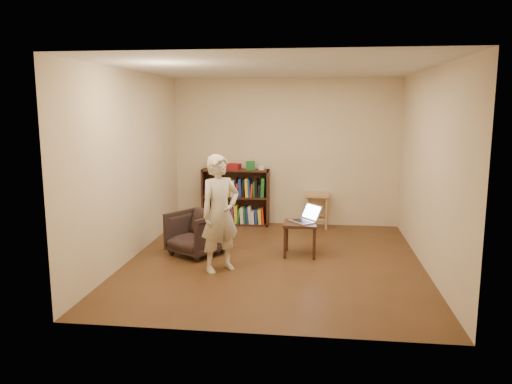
# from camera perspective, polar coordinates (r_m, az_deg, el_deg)

# --- Properties ---
(floor) EXTENTS (4.50, 4.50, 0.00)m
(floor) POSITION_cam_1_polar(r_m,az_deg,el_deg) (6.97, 2.09, -7.87)
(floor) COLOR #442E16
(floor) RESTS_ON ground
(ceiling) EXTENTS (4.50, 4.50, 0.00)m
(ceiling) POSITION_cam_1_polar(r_m,az_deg,el_deg) (6.66, 2.24, 13.97)
(ceiling) COLOR silver
(ceiling) RESTS_ON wall_back
(wall_back) EXTENTS (4.00, 0.00, 4.00)m
(wall_back) POSITION_cam_1_polar(r_m,az_deg,el_deg) (8.92, 3.41, 4.55)
(wall_back) COLOR beige
(wall_back) RESTS_ON floor
(wall_left) EXTENTS (0.00, 4.50, 4.50)m
(wall_left) POSITION_cam_1_polar(r_m,az_deg,el_deg) (7.14, -14.06, 2.96)
(wall_left) COLOR beige
(wall_left) RESTS_ON floor
(wall_right) EXTENTS (0.00, 4.50, 4.50)m
(wall_right) POSITION_cam_1_polar(r_m,az_deg,el_deg) (6.82, 19.17, 2.39)
(wall_right) COLOR beige
(wall_right) RESTS_ON floor
(bookshelf) EXTENTS (1.20, 0.30, 1.00)m
(bookshelf) POSITION_cam_1_polar(r_m,az_deg,el_deg) (8.99, -2.32, -0.94)
(bookshelf) COLOR black
(bookshelf) RESTS_ON floor
(box_yellow) EXTENTS (0.24, 0.18, 0.19)m
(box_yellow) POSITION_cam_1_polar(r_m,az_deg,el_deg) (8.93, -4.69, 3.22)
(box_yellow) COLOR yellow
(box_yellow) RESTS_ON bookshelf
(red_cloth) EXTENTS (0.32, 0.25, 0.10)m
(red_cloth) POSITION_cam_1_polar(r_m,az_deg,el_deg) (8.91, -2.80, 2.93)
(red_cloth) COLOR maroon
(red_cloth) RESTS_ON bookshelf
(box_green) EXTENTS (0.16, 0.16, 0.15)m
(box_green) POSITION_cam_1_polar(r_m,az_deg,el_deg) (8.82, -0.63, 3.03)
(box_green) COLOR #1B6627
(box_green) RESTS_ON bookshelf
(box_white) EXTENTS (0.10, 0.10, 0.08)m
(box_white) POSITION_cam_1_polar(r_m,az_deg,el_deg) (8.84, 0.63, 2.81)
(box_white) COLOR silver
(box_white) RESTS_ON bookshelf
(stool) EXTENTS (0.42, 0.42, 0.60)m
(stool) POSITION_cam_1_polar(r_m,az_deg,el_deg) (8.80, 6.99, -0.93)
(stool) COLOR #AC8053
(stool) RESTS_ON floor
(armchair) EXTENTS (0.94, 0.94, 0.63)m
(armchair) POSITION_cam_1_polar(r_m,az_deg,el_deg) (7.23, -6.84, -4.70)
(armchair) COLOR black
(armchair) RESTS_ON floor
(side_table) EXTENTS (0.47, 0.47, 0.48)m
(side_table) POSITION_cam_1_polar(r_m,az_deg,el_deg) (7.16, 5.08, -4.10)
(side_table) COLOR black
(side_table) RESTS_ON floor
(laptop) EXTENTS (0.51, 0.50, 0.24)m
(laptop) POSITION_cam_1_polar(r_m,az_deg,el_deg) (7.18, 5.68, -2.95)
(laptop) COLOR #B5B6BA
(laptop) RESTS_ON side_table
(person) EXTENTS (0.65, 0.64, 1.51)m
(person) POSITION_cam_1_polar(r_m,az_deg,el_deg) (6.40, -4.13, -2.48)
(person) COLOR beige
(person) RESTS_ON floor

